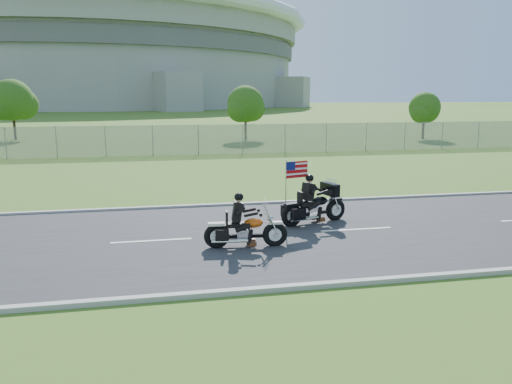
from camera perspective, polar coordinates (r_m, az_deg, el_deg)
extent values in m
plane|color=#36581B|center=(14.23, -3.75, -5.29)|extent=(420.00, 420.00, 0.00)
cube|color=#28282B|center=(14.23, -3.75, -5.21)|extent=(120.00, 8.00, 0.04)
cube|color=#9E9B93|center=(18.12, -5.45, -1.56)|extent=(120.00, 0.18, 0.12)
cube|color=#9E9B93|center=(10.44, -0.75, -11.23)|extent=(120.00, 0.18, 0.12)
cube|color=gray|center=(33.83, -16.83, 5.56)|extent=(60.00, 0.03, 2.00)
cylinder|color=#A3A099|center=(184.54, -17.39, 12.53)|extent=(130.00, 130.00, 20.00)
cylinder|color=#605E5B|center=(184.90, -17.52, 14.69)|extent=(132.00, 132.00, 4.00)
cylinder|color=#A3A099|center=(185.42, -17.63, 16.54)|extent=(134.00, 134.00, 6.00)
torus|color=white|center=(185.87, -17.71, 17.77)|extent=(140.40, 140.40, 4.40)
cylinder|color=#382316|center=(44.31, -1.20, 7.59)|extent=(0.22, 0.22, 2.52)
sphere|color=#245015|center=(44.23, -1.21, 10.03)|extent=(3.20, 3.20, 3.20)
sphere|color=#245015|center=(44.83, -0.50, 9.59)|extent=(2.40, 2.40, 2.40)
sphere|color=#245015|center=(43.76, -1.85, 9.43)|extent=(2.24, 2.24, 2.24)
cylinder|color=#382316|center=(49.16, -25.91, 7.00)|extent=(0.22, 0.22, 2.80)
sphere|color=#245015|center=(49.09, -26.12, 9.44)|extent=(3.60, 3.60, 3.60)
sphere|color=#245015|center=(49.45, -25.10, 9.06)|extent=(2.70, 2.70, 2.70)
sphere|color=#245015|center=(48.83, -26.92, 8.78)|extent=(2.52, 2.52, 2.52)
cylinder|color=#382316|center=(47.94, 18.58, 7.12)|extent=(0.22, 0.22, 2.24)
sphere|color=#245015|center=(47.87, 18.71, 9.12)|extent=(2.80, 2.80, 2.80)
sphere|color=#245015|center=(48.52, 19.02, 8.74)|extent=(2.10, 2.10, 2.10)
sphere|color=#245015|center=(47.33, 18.37, 8.64)|extent=(1.96, 1.96, 1.96)
torus|color=black|center=(13.32, 2.18, -4.86)|extent=(0.69, 0.22, 0.68)
torus|color=black|center=(13.19, -4.53, -5.05)|extent=(0.69, 0.22, 0.68)
ellipsoid|color=#D2500F|center=(13.17, -0.29, -3.56)|extent=(0.53, 0.33, 0.26)
cube|color=black|center=(13.13, -2.35, -3.77)|extent=(0.52, 0.32, 0.11)
cube|color=black|center=(13.05, -2.17, -2.26)|extent=(0.25, 0.38, 0.50)
sphere|color=black|center=(12.97, -1.98, -0.57)|extent=(0.27, 0.27, 0.25)
cube|color=silver|center=(13.10, 1.29, -1.67)|extent=(0.07, 0.42, 0.36)
torus|color=black|center=(16.21, 9.05, -2.01)|extent=(0.74, 0.38, 0.72)
torus|color=black|center=(15.28, 4.09, -2.70)|extent=(0.74, 0.38, 0.72)
ellipsoid|color=black|center=(15.77, 7.31, -1.01)|extent=(0.61, 0.46, 0.27)
cube|color=black|center=(15.50, 5.78, -1.35)|extent=(0.60, 0.44, 0.12)
cube|color=black|center=(15.45, 5.96, 0.05)|extent=(0.34, 0.44, 0.54)
sphere|color=black|center=(15.40, 6.14, 1.60)|extent=(0.33, 0.33, 0.26)
cube|color=black|center=(15.92, 8.43, 0.32)|extent=(0.43, 0.81, 0.39)
cube|color=#B70C11|center=(15.33, 4.70, 2.58)|extent=(0.75, 0.25, 0.51)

